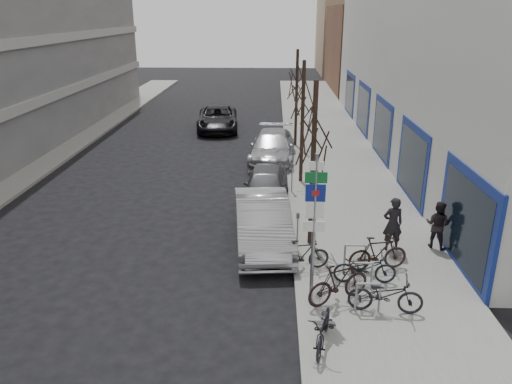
# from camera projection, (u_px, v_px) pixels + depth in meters

# --- Properties ---
(ground) EXTENTS (120.00, 120.00, 0.00)m
(ground) POSITION_uv_depth(u_px,v_px,m) (222.00, 302.00, 13.50)
(ground) COLOR black
(ground) RESTS_ON ground
(sidewalk_east) EXTENTS (5.00, 70.00, 0.15)m
(sidewalk_east) POSITION_uv_depth(u_px,v_px,m) (342.00, 183.00, 22.72)
(sidewalk_east) COLOR slate
(sidewalk_east) RESTS_ON ground
(sidewalk_west) EXTENTS (3.00, 70.00, 0.15)m
(sidewalk_west) POSITION_uv_depth(u_px,v_px,m) (9.00, 179.00, 23.25)
(sidewalk_west) COLOR slate
(sidewalk_west) RESTS_ON ground
(brick_building_far) EXTENTS (12.00, 14.00, 8.00)m
(brick_building_far) POSITION_uv_depth(u_px,v_px,m) (393.00, 48.00, 49.28)
(brick_building_far) COLOR brown
(brick_building_far) RESTS_ON ground
(tan_building_far) EXTENTS (13.00, 12.00, 9.00)m
(tan_building_far) POSITION_uv_depth(u_px,v_px,m) (371.00, 36.00, 63.18)
(tan_building_far) COLOR #937A5B
(tan_building_far) RESTS_ON ground
(highway_sign_pole) EXTENTS (0.55, 0.10, 4.20)m
(highway_sign_pole) POSITION_uv_depth(u_px,v_px,m) (314.00, 220.00, 12.57)
(highway_sign_pole) COLOR gray
(highway_sign_pole) RESTS_ON ground
(bike_rack) EXTENTS (0.66, 2.26, 0.83)m
(bike_rack) POSITION_uv_depth(u_px,v_px,m) (361.00, 273.00, 13.71)
(bike_rack) COLOR gray
(bike_rack) RESTS_ON sidewalk_east
(tree_near) EXTENTS (1.80, 1.80, 5.50)m
(tree_near) POSITION_uv_depth(u_px,v_px,m) (314.00, 126.00, 15.30)
(tree_near) COLOR black
(tree_near) RESTS_ON ground
(tree_mid) EXTENTS (1.80, 1.80, 5.50)m
(tree_mid) POSITION_uv_depth(u_px,v_px,m) (303.00, 94.00, 21.41)
(tree_mid) COLOR black
(tree_mid) RESTS_ON ground
(tree_far) EXTENTS (1.80, 1.80, 5.50)m
(tree_far) POSITION_uv_depth(u_px,v_px,m) (297.00, 75.00, 27.52)
(tree_far) COLOR black
(tree_far) RESTS_ON ground
(meter_front) EXTENTS (0.10, 0.08, 1.27)m
(meter_front) POSITION_uv_depth(u_px,v_px,m) (298.00, 228.00, 15.93)
(meter_front) COLOR gray
(meter_front) RESTS_ON sidewalk_east
(meter_mid) EXTENTS (0.10, 0.08, 1.27)m
(meter_mid) POSITION_uv_depth(u_px,v_px,m) (292.00, 175.00, 21.10)
(meter_mid) COLOR gray
(meter_mid) RESTS_ON sidewalk_east
(meter_back) EXTENTS (0.10, 0.08, 1.27)m
(meter_back) POSITION_uv_depth(u_px,v_px,m) (289.00, 143.00, 26.27)
(meter_back) COLOR gray
(meter_back) RESTS_ON sidewalk_east
(bike_near_left) EXTENTS (0.93, 1.83, 1.07)m
(bike_near_left) POSITION_uv_depth(u_px,v_px,m) (324.00, 325.00, 11.37)
(bike_near_left) COLOR black
(bike_near_left) RESTS_ON sidewalk_east
(bike_near_right) EXTENTS (1.94, 1.42, 1.16)m
(bike_near_right) POSITION_uv_depth(u_px,v_px,m) (339.00, 282.00, 13.08)
(bike_near_right) COLOR black
(bike_near_right) RESTS_ON sidewalk_east
(bike_mid_curb) EXTENTS (1.77, 0.54, 1.08)m
(bike_mid_curb) POSITION_uv_depth(u_px,v_px,m) (365.00, 265.00, 14.03)
(bike_mid_curb) COLOR black
(bike_mid_curb) RESTS_ON sidewalk_east
(bike_mid_inner) EXTENTS (1.71, 0.84, 1.00)m
(bike_mid_inner) POSITION_uv_depth(u_px,v_px,m) (303.00, 254.00, 14.76)
(bike_mid_inner) COLOR black
(bike_mid_inner) RESTS_ON sidewalk_east
(bike_far_curb) EXTENTS (1.95, 0.77, 1.16)m
(bike_far_curb) POSITION_uv_depth(u_px,v_px,m) (386.00, 292.00, 12.64)
(bike_far_curb) COLOR black
(bike_far_curb) RESTS_ON sidewalk_east
(bike_far_inner) EXTENTS (1.89, 0.90, 1.11)m
(bike_far_inner) POSITION_uv_depth(u_px,v_px,m) (378.00, 253.00, 14.73)
(bike_far_inner) COLOR black
(bike_far_inner) RESTS_ON sidewalk_east
(parked_car_front) EXTENTS (2.25, 5.19, 1.66)m
(parked_car_front) POSITION_uv_depth(u_px,v_px,m) (263.00, 222.00, 16.58)
(parked_car_front) COLOR #A7A7AC
(parked_car_front) RESTS_ON ground
(parked_car_mid) EXTENTS (1.98, 4.37, 1.45)m
(parked_car_mid) POSITION_uv_depth(u_px,v_px,m) (266.00, 185.00, 20.44)
(parked_car_mid) COLOR #4D4D52
(parked_car_mid) RESTS_ON ground
(parked_car_back) EXTENTS (2.55, 5.57, 1.58)m
(parked_car_back) POSITION_uv_depth(u_px,v_px,m) (273.00, 147.00, 25.83)
(parked_car_back) COLOR #9FA0A4
(parked_car_back) RESTS_ON ground
(lane_car) EXTENTS (3.02, 5.74, 1.54)m
(lane_car) POSITION_uv_depth(u_px,v_px,m) (218.00, 118.00, 32.93)
(lane_car) COLOR black
(lane_car) RESTS_ON ground
(pedestrian_near) EXTENTS (0.70, 0.51, 1.79)m
(pedestrian_near) POSITION_uv_depth(u_px,v_px,m) (393.00, 224.00, 15.88)
(pedestrian_near) COLOR black
(pedestrian_near) RESTS_ON sidewalk_east
(pedestrian_far) EXTENTS (0.71, 0.67, 1.61)m
(pedestrian_far) POSITION_uv_depth(u_px,v_px,m) (437.00, 224.00, 16.09)
(pedestrian_far) COLOR black
(pedestrian_far) RESTS_ON sidewalk_east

